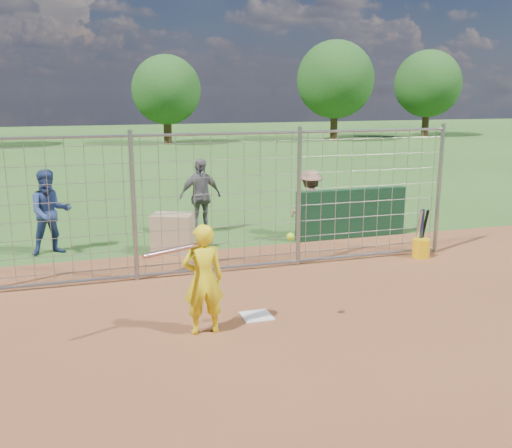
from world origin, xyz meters
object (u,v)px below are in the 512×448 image
object	(u,v)px
bystander_c	(310,203)
equipment_bin	(173,233)
bystander_b	(200,196)
bystander_a	(50,212)
bucket_with_bats	(421,245)
batter	(203,279)

from	to	relation	value
bystander_c	equipment_bin	size ratio (longest dim) A/B	1.88
bystander_b	equipment_bin	bearing A→B (deg)	-135.41
bystander_a	bystander_b	bearing A→B (deg)	2.39
bystander_c	bucket_with_bats	size ratio (longest dim) A/B	1.54
bystander_a	bucket_with_bats	world-z (taller)	bystander_a
bystander_a	bystander_b	distance (m)	3.32
equipment_bin	bucket_with_bats	distance (m)	4.97
bystander_c	bystander_b	bearing A→B (deg)	-37.18
batter	bystander_b	xyz separation A→B (m)	(1.11, 5.52, 0.11)
bystander_b	bystander_a	bearing A→B (deg)	-179.77
bystander_c	equipment_bin	distance (m)	3.27
bystander_c	bucket_with_bats	world-z (taller)	bystander_c
batter	bystander_c	bearing A→B (deg)	-126.96
batter	equipment_bin	size ratio (longest dim) A/B	1.91
bystander_a	equipment_bin	size ratio (longest dim) A/B	2.15
bystander_a	equipment_bin	xyz separation A→B (m)	(2.34, -0.62, -0.46)
bystander_a	bystander_b	xyz separation A→B (m)	(3.22, 0.80, 0.02)
bystander_b	bucket_with_bats	world-z (taller)	bystander_b
batter	bucket_with_bats	distance (m)	5.40
batter	equipment_bin	xyz separation A→B (m)	(0.23, 4.09, -0.36)
bystander_a	batter	bearing A→B (deg)	-77.55
batter	equipment_bin	bearing A→B (deg)	-93.36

